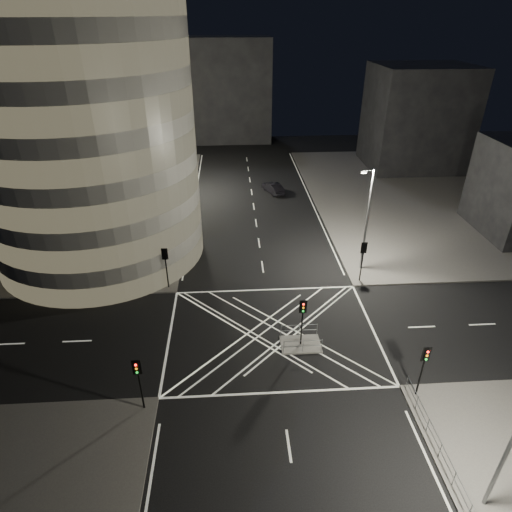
{
  "coord_description": "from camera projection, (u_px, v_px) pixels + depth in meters",
  "views": [
    {
      "loc": [
        -2.91,
        -25.85,
        21.97
      ],
      "look_at": [
        -0.84,
        6.99,
        3.0
      ],
      "focal_mm": 30.0,
      "sensor_mm": 36.0,
      "label": 1
    }
  ],
  "objects": [
    {
      "name": "ground",
      "position": [
        272.0,
        333.0,
        33.48
      ],
      "size": [
        120.0,
        120.0,
        0.0
      ],
      "primitive_type": "plane",
      "color": "black",
      "rests_on": "ground"
    },
    {
      "name": "sidewalk_far_left",
      "position": [
        29.0,
        205.0,
        55.21
      ],
      "size": [
        42.0,
        42.0,
        0.15
      ],
      "primitive_type": "cube",
      "color": "#54514E",
      "rests_on": "ground"
    },
    {
      "name": "sidewalk_far_right",
      "position": [
        464.0,
        195.0,
        58.37
      ],
      "size": [
        42.0,
        42.0,
        0.15
      ],
      "primitive_type": "cube",
      "color": "#54514E",
      "rests_on": "ground"
    },
    {
      "name": "central_island",
      "position": [
        301.0,
        344.0,
        32.26
      ],
      "size": [
        3.0,
        2.0,
        0.15
      ],
      "primitive_type": "cube",
      "color": "slate",
      "rests_on": "ground"
    },
    {
      "name": "office_tower_curved",
      "position": [
        48.0,
        119.0,
        42.23
      ],
      "size": [
        30.0,
        29.0,
        27.2
      ],
      "color": "gray",
      "rests_on": "sidewalk_far_left"
    },
    {
      "name": "office_block_rear",
      "position": [
        98.0,
        95.0,
        63.02
      ],
      "size": [
        24.0,
        16.0,
        22.0
      ],
      "primitive_type": "cube",
      "color": "gray",
      "rests_on": "sidewalk_far_left"
    },
    {
      "name": "building_right_far",
      "position": [
        417.0,
        117.0,
        65.66
      ],
      "size": [
        14.0,
        12.0,
        15.0
      ],
      "primitive_type": "cube",
      "color": "black",
      "rests_on": "sidewalk_far_right"
    },
    {
      "name": "building_far_end",
      "position": [
        222.0,
        91.0,
        78.91
      ],
      "size": [
        18.0,
        8.0,
        18.0
      ],
      "primitive_type": "cube",
      "color": "black",
      "rests_on": "ground"
    },
    {
      "name": "tree_a",
      "position": [
        148.0,
        234.0,
        38.47
      ],
      "size": [
        4.52,
        4.52,
        6.9
      ],
      "color": "black",
      "rests_on": "sidewalk_far_left"
    },
    {
      "name": "tree_b",
      "position": [
        156.0,
        204.0,
        43.43
      ],
      "size": [
        4.29,
        4.29,
        7.22
      ],
      "color": "black",
      "rests_on": "sidewalk_far_left"
    },
    {
      "name": "tree_c",
      "position": [
        164.0,
        186.0,
        48.79
      ],
      "size": [
        3.68,
        3.68,
        6.54
      ],
      "color": "black",
      "rests_on": "sidewalk_far_left"
    },
    {
      "name": "tree_d",
      "position": [
        169.0,
        165.0,
        53.74
      ],
      "size": [
        4.41,
        4.41,
        7.42
      ],
      "color": "black",
      "rests_on": "sidewalk_far_left"
    },
    {
      "name": "tree_e",
      "position": [
        175.0,
        154.0,
        59.12
      ],
      "size": [
        4.29,
        4.29,
        6.96
      ],
      "color": "black",
      "rests_on": "sidewalk_far_left"
    },
    {
      "name": "traffic_signal_fl",
      "position": [
        166.0,
        261.0,
        37.42
      ],
      "size": [
        0.55,
        0.22,
        4.0
      ],
      "color": "black",
      "rests_on": "sidewalk_far_left"
    },
    {
      "name": "traffic_signal_nl",
      "position": [
        138.0,
        376.0,
        25.67
      ],
      "size": [
        0.55,
        0.22,
        4.0
      ],
      "color": "black",
      "rests_on": "sidewalk_near_left"
    },
    {
      "name": "traffic_signal_fr",
      "position": [
        363.0,
        254.0,
        38.38
      ],
      "size": [
        0.55,
        0.22,
        4.0
      ],
      "color": "black",
      "rests_on": "sidewalk_far_right"
    },
    {
      "name": "traffic_signal_nr",
      "position": [
        424.0,
        362.0,
        26.63
      ],
      "size": [
        0.55,
        0.22,
        4.0
      ],
      "color": "black",
      "rests_on": "sidewalk_near_right"
    },
    {
      "name": "traffic_signal_island",
      "position": [
        303.0,
        314.0,
        30.84
      ],
      "size": [
        0.55,
        0.22,
        4.0
      ],
      "color": "black",
      "rests_on": "central_island"
    },
    {
      "name": "street_lamp_left_near",
      "position": [
        162.0,
        209.0,
        40.57
      ],
      "size": [
        1.25,
        0.25,
        10.0
      ],
      "color": "slate",
      "rests_on": "sidewalk_far_left"
    },
    {
      "name": "street_lamp_left_far",
      "position": [
        180.0,
        154.0,
        56.14
      ],
      "size": [
        1.25,
        0.25,
        10.0
      ],
      "color": "slate",
      "rests_on": "sidewalk_far_left"
    },
    {
      "name": "street_lamp_right_far",
      "position": [
        367.0,
        217.0,
        39.01
      ],
      "size": [
        1.25,
        0.25,
        10.0
      ],
      "color": "slate",
      "rests_on": "sidewalk_far_right"
    },
    {
      "name": "railing_near_right",
      "position": [
        447.0,
        464.0,
        23.08
      ],
      "size": [
        0.06,
        11.7,
        1.1
      ],
      "primitive_type": "cube",
      "color": "slate",
      "rests_on": "sidewalk_near_right"
    },
    {
      "name": "railing_island_south",
      "position": [
        303.0,
        346.0,
        31.17
      ],
      "size": [
        2.8,
        0.06,
        1.1
      ],
      "primitive_type": "cube",
      "color": "slate",
      "rests_on": "central_island"
    },
    {
      "name": "railing_island_north",
      "position": [
        299.0,
        330.0,
        32.72
      ],
      "size": [
        2.8,
        0.06,
        1.1
      ],
      "primitive_type": "cube",
      "color": "slate",
      "rests_on": "central_island"
    },
    {
      "name": "sedan",
      "position": [
        273.0,
        188.0,
        58.96
      ],
      "size": [
        3.02,
        4.49,
        1.4
      ],
      "primitive_type": "imported",
      "rotation": [
        0.0,
        0.0,
        3.54
      ],
      "color": "black",
      "rests_on": "ground"
    }
  ]
}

